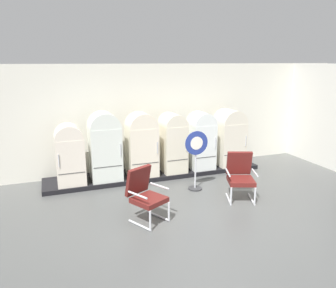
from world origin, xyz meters
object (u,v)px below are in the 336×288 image
object	(u,v)px
refrigerator_3	(173,141)
refrigerator_4	(201,139)
refrigerator_2	(142,143)
refrigerator_5	(229,136)
armchair_left	(145,193)
sign_stand	(196,159)
armchair_right	(240,174)
refrigerator_0	(70,153)
refrigerator_1	(105,144)

from	to	relation	value
refrigerator_3	refrigerator_4	xyz separation A→B (m)	(0.78, -0.04, -0.00)
refrigerator_2	refrigerator_5	size ratio (longest dim) A/B	1.04
armchair_left	sign_stand	distance (m)	1.84
sign_stand	refrigerator_2	bearing A→B (deg)	131.09
refrigerator_5	sign_stand	distance (m)	1.90
refrigerator_4	armchair_right	bearing A→B (deg)	-89.40
refrigerator_4	armchair_right	world-z (taller)	refrigerator_4
refrigerator_4	armchair_left	bearing A→B (deg)	-135.20
refrigerator_2	armchair_left	bearing A→B (deg)	-104.40
refrigerator_2	refrigerator_4	world-z (taller)	refrigerator_2
sign_stand	refrigerator_4	bearing A→B (deg)	59.08
refrigerator_0	refrigerator_1	bearing A→B (deg)	1.05
refrigerator_2	refrigerator_4	xyz separation A→B (m)	(1.61, 0.01, -0.04)
refrigerator_2	refrigerator_4	bearing A→B (deg)	0.19
armchair_right	sign_stand	world-z (taller)	sign_stand
refrigerator_1	armchair_right	size ratio (longest dim) A/B	1.62
refrigerator_2	refrigerator_1	bearing A→B (deg)	178.49
refrigerator_1	refrigerator_3	xyz separation A→B (m)	(1.72, 0.02, -0.06)
refrigerator_0	refrigerator_1	world-z (taller)	refrigerator_1
refrigerator_1	armchair_right	world-z (taller)	refrigerator_1
refrigerator_3	refrigerator_5	distance (m)	1.64
refrigerator_0	armchair_left	size ratio (longest dim) A/B	1.39
refrigerator_4	armchair_right	distance (m)	1.91
refrigerator_2	refrigerator_3	xyz separation A→B (m)	(0.83, 0.05, -0.03)
refrigerator_4	refrigerator_1	bearing A→B (deg)	179.59
refrigerator_1	armchair_left	size ratio (longest dim) A/B	1.62
sign_stand	armchair_right	bearing A→B (deg)	-48.85
refrigerator_2	sign_stand	size ratio (longest dim) A/B	1.14
refrigerator_5	armchair_left	xyz separation A→B (m)	(-3.02, -2.18, -0.37)
refrigerator_2	refrigerator_3	distance (m)	0.83
refrigerator_2	refrigerator_3	bearing A→B (deg)	3.30
armchair_left	sign_stand	bearing A→B (deg)	34.87
refrigerator_2	refrigerator_5	xyz separation A→B (m)	(2.47, 0.04, -0.03)
refrigerator_3	armchair_right	distance (m)	2.11
refrigerator_0	armchair_left	distance (m)	2.46
refrigerator_5	armchair_left	bearing A→B (deg)	-144.20
refrigerator_2	sign_stand	xyz separation A→B (m)	(0.95, -1.09, -0.21)
refrigerator_3	refrigerator_5	bearing A→B (deg)	-0.33
refrigerator_2	armchair_left	world-z (taller)	refrigerator_2
refrigerator_2	refrigerator_5	distance (m)	2.47
refrigerator_3	refrigerator_5	size ratio (longest dim) A/B	0.99
refrigerator_2	armchair_right	distance (m)	2.51
armchair_right	refrigerator_2	bearing A→B (deg)	131.11
armchair_right	sign_stand	distance (m)	1.05
refrigerator_2	refrigerator_5	bearing A→B (deg)	0.89
refrigerator_0	refrigerator_2	bearing A→B (deg)	-0.29
refrigerator_0	sign_stand	xyz separation A→B (m)	(2.66, -1.10, -0.12)
armchair_right	refrigerator_4	bearing A→B (deg)	90.60
armchair_left	sign_stand	xyz separation A→B (m)	(1.50, 1.05, 0.18)
refrigerator_3	refrigerator_5	xyz separation A→B (m)	(1.64, -0.01, 0.00)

